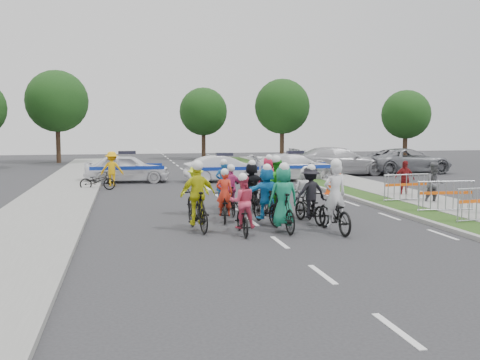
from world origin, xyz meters
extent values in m
plane|color=#28282B|center=(0.00, 0.00, 0.00)|extent=(90.00, 90.00, 0.00)
cube|color=gray|center=(5.10, 5.00, 0.06)|extent=(0.20, 60.00, 0.12)
cube|color=#234014|center=(5.80, 5.00, 0.06)|extent=(1.20, 60.00, 0.11)
cube|color=gray|center=(7.60, 5.00, 0.07)|extent=(2.40, 60.00, 0.13)
cube|color=gray|center=(-6.50, 5.00, 0.07)|extent=(3.00, 60.00, 0.13)
imported|color=black|center=(1.85, 0.99, 0.53)|extent=(0.81, 2.05, 1.06)
imported|color=silver|center=(1.85, 0.94, 1.06)|extent=(0.66, 0.46, 1.76)
sphere|color=white|center=(1.85, 0.89, 1.90)|extent=(0.31, 0.31, 0.31)
imported|color=black|center=(0.48, 1.36, 0.56)|extent=(0.63, 1.88, 1.12)
imported|color=#177F5B|center=(0.48, 1.31, 1.02)|extent=(0.85, 0.58, 1.67)
sphere|color=white|center=(0.48, 1.26, 1.81)|extent=(0.29, 0.29, 0.29)
imported|color=black|center=(-0.71, 1.24, 0.44)|extent=(0.67, 1.69, 0.87)
imported|color=#D73B5C|center=(-0.71, 1.19, 0.90)|extent=(0.73, 0.59, 1.45)
sphere|color=white|center=(-0.71, 1.14, 1.57)|extent=(0.25, 0.25, 0.25)
imported|color=black|center=(-1.82, 1.99, 0.57)|extent=(0.82, 1.96, 1.14)
imported|color=#CDD015|center=(-1.82, 1.94, 1.04)|extent=(1.06, 0.56, 1.72)
sphere|color=white|center=(-1.82, 1.89, 1.85)|extent=(0.30, 0.30, 0.30)
imported|color=black|center=(1.67, 2.48, 0.47)|extent=(0.95, 1.86, 0.93)
imported|color=black|center=(1.67, 2.43, 0.95)|extent=(1.09, 0.76, 1.55)
sphere|color=white|center=(1.67, 2.38, 1.67)|extent=(0.27, 0.27, 0.27)
imported|color=black|center=(0.34, 2.64, 0.52)|extent=(0.84, 1.80, 1.04)
imported|color=#1B83D0|center=(0.34, 2.59, 0.96)|extent=(1.52, 0.75, 1.56)
sphere|color=white|center=(0.34, 2.54, 1.69)|extent=(0.27, 0.27, 0.27)
imported|color=black|center=(-0.82, 3.30, 0.43)|extent=(0.82, 1.69, 0.85)
imported|color=red|center=(-0.82, 3.25, 0.89)|extent=(0.57, 0.42, 1.42)
sphere|color=white|center=(-0.82, 3.20, 1.53)|extent=(0.25, 0.25, 0.25)
imported|color=black|center=(1.84, 3.43, 0.48)|extent=(0.49, 1.61, 0.96)
imported|color=silver|center=(1.84, 3.38, 0.90)|extent=(0.71, 0.47, 1.44)
sphere|color=white|center=(1.84, 3.33, 1.55)|extent=(0.25, 0.25, 0.25)
imported|color=black|center=(1.09, 4.26, 0.51)|extent=(0.85, 2.00, 1.02)
imported|color=green|center=(1.09, 4.21, 1.03)|extent=(0.88, 0.72, 1.70)
sphere|color=white|center=(1.09, 4.16, 1.84)|extent=(0.30, 0.30, 0.30)
imported|color=black|center=(-0.40, 4.45, 0.48)|extent=(0.48, 1.62, 0.97)
imported|color=#D23A86|center=(-0.40, 4.40, 0.91)|extent=(0.86, 0.37, 1.45)
sphere|color=white|center=(-0.40, 4.35, 1.57)|extent=(0.25, 0.25, 0.25)
imported|color=black|center=(-1.54, 4.65, 0.44)|extent=(0.89, 1.75, 0.88)
imported|color=#E4FF1A|center=(-1.54, 4.60, 0.91)|extent=(1.03, 0.71, 1.46)
sphere|color=white|center=(-1.54, 4.55, 1.58)|extent=(0.25, 0.25, 0.25)
imported|color=black|center=(0.49, 5.20, 0.51)|extent=(0.60, 1.72, 1.02)
imported|color=black|center=(0.49, 5.15, 0.94)|extent=(1.44, 0.55, 1.53)
sphere|color=white|center=(0.49, 5.10, 1.65)|extent=(0.26, 0.26, 0.26)
imported|color=black|center=(-0.41, 5.75, 0.46)|extent=(0.85, 1.83, 0.92)
imported|color=#175BAC|center=(-0.41, 5.70, 0.95)|extent=(0.61, 0.44, 1.54)
sphere|color=white|center=(-0.41, 5.65, 1.66)|extent=(0.27, 0.27, 0.27)
imported|color=black|center=(1.44, 6.46, 0.54)|extent=(0.67, 1.84, 1.08)
imported|color=red|center=(1.44, 6.41, 0.99)|extent=(0.84, 0.59, 1.62)
sphere|color=white|center=(1.44, 6.36, 1.75)|extent=(0.28, 0.28, 0.28)
imported|color=white|center=(-3.70, 15.74, 0.74)|extent=(4.51, 2.17, 1.49)
imported|color=white|center=(1.35, 15.01, 0.69)|extent=(4.27, 1.80, 1.37)
imported|color=white|center=(5.25, 14.94, 0.72)|extent=(5.10, 2.35, 1.44)
imported|color=#ADACB1|center=(8.78, 17.22, 0.84)|extent=(5.80, 2.39, 1.68)
imported|color=gray|center=(13.27, 17.30, 0.78)|extent=(5.83, 3.06, 1.56)
imported|color=#505154|center=(7.46, 4.96, 0.80)|extent=(0.83, 0.68, 1.60)
imported|color=maroon|center=(7.43, 7.14, 0.77)|extent=(0.91, 0.41, 1.53)
imported|color=#F3AE0C|center=(-4.44, 14.08, 0.85)|extent=(1.15, 0.73, 1.70)
cube|color=#F24C0C|center=(4.80, 8.77, 0.01)|extent=(0.40, 0.40, 0.03)
cone|color=#F24C0C|center=(4.80, 8.77, 0.35)|extent=(0.36, 0.36, 0.70)
cylinder|color=silver|center=(4.80, 8.77, 0.45)|extent=(0.29, 0.29, 0.08)
cube|color=#F24C0C|center=(6.94, 12.70, 0.01)|extent=(0.40, 0.40, 0.03)
cone|color=#F24C0C|center=(6.94, 12.70, 0.35)|extent=(0.36, 0.36, 0.70)
cylinder|color=silver|center=(6.94, 12.70, 0.45)|extent=(0.29, 0.29, 0.08)
imported|color=black|center=(-5.06, 12.49, 0.42)|extent=(1.66, 0.71, 0.85)
cylinder|color=#382619|center=(9.00, 30.00, 1.62)|extent=(0.36, 0.36, 3.25)
sphere|color=black|center=(9.00, 30.00, 4.55)|extent=(4.55, 4.55, 4.55)
cylinder|color=#382619|center=(18.00, 26.00, 1.38)|extent=(0.36, 0.36, 2.75)
sphere|color=black|center=(18.00, 26.00, 3.85)|extent=(3.85, 3.85, 3.85)
cylinder|color=#382619|center=(-9.00, 32.00, 1.75)|extent=(0.36, 0.36, 3.50)
sphere|color=black|center=(-9.00, 32.00, 4.90)|extent=(4.90, 4.90, 4.90)
cylinder|color=#382619|center=(3.00, 34.00, 1.50)|extent=(0.36, 0.36, 3.00)
sphere|color=black|center=(3.00, 34.00, 4.20)|extent=(4.20, 4.20, 4.20)
camera|label=1|loc=(-3.79, -12.81, 2.95)|focal=40.00mm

